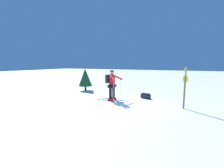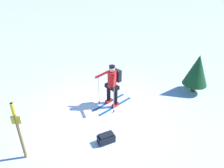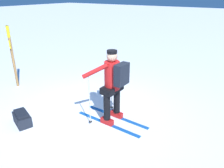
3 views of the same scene
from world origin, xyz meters
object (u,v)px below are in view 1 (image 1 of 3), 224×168
(pine_tree, at_px, (85,77))
(skier, at_px, (112,83))
(dropped_backpack, at_px, (146,96))
(trail_marker, at_px, (185,84))

(pine_tree, bearing_deg, skier, -120.53)
(dropped_backpack, xyz_separation_m, trail_marker, (-1.23, -2.00, 0.96))
(skier, height_order, trail_marker, trail_marker)
(trail_marker, xyz_separation_m, pine_tree, (1.78, 6.64, -0.09))
(skier, xyz_separation_m, trail_marker, (0.03, -3.58, 0.15))
(skier, xyz_separation_m, pine_tree, (1.80, 3.06, 0.06))
(dropped_backpack, bearing_deg, trail_marker, -121.55)
(skier, xyz_separation_m, dropped_backpack, (1.25, -1.59, -0.80))
(dropped_backpack, bearing_deg, skier, 128.27)
(skier, relative_size, trail_marker, 0.92)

